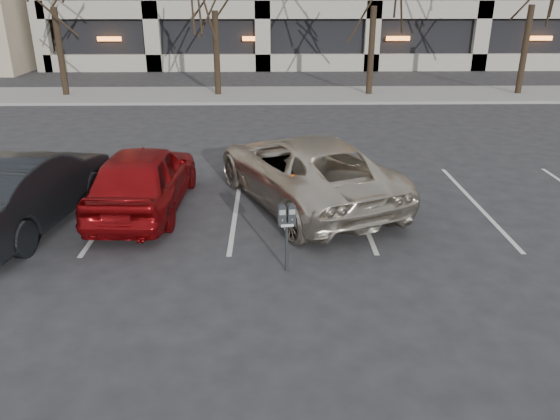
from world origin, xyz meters
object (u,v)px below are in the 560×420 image
parking_meter (287,221)px  car_red (143,178)px  suv_silver (305,169)px  car_dark (26,188)px

parking_meter → car_red: 4.30m
suv_silver → parking_meter: bearing=58.2°
parking_meter → car_dark: bearing=150.8°
car_dark → suv_silver: bearing=-160.3°
car_dark → parking_meter: bearing=166.1°
parking_meter → suv_silver: 3.45m
car_red → suv_silver: bearing=-170.8°
parking_meter → car_dark: car_dark is taller
car_red → parking_meter: bearing=138.7°
parking_meter → car_red: car_red is taller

